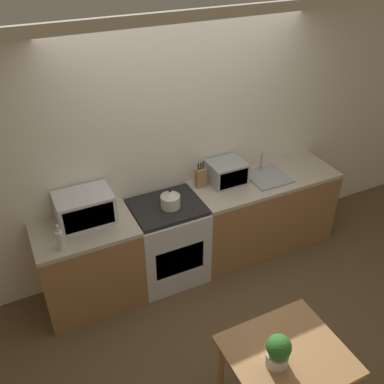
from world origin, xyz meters
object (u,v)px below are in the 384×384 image
Objects in this scene: microwave at (85,208)px; bottle at (60,240)px; kettle at (170,199)px; toaster_oven at (227,172)px; stove_range at (168,241)px; dining_table at (286,363)px.

bottle is (-0.29, -0.31, -0.04)m from microwave.
kettle is 0.41× the size of microwave.
toaster_oven is (0.71, 0.16, 0.03)m from kettle.
microwave is 1.38× the size of toaster_oven.
stove_range is 3.58× the size of bottle.
bottle is at bearing 126.86° from dining_table.
stove_range is 1.20m from bottle.
bottle is at bearing -171.15° from kettle.
microwave is 2.14m from dining_table.
microwave reaches higher than toaster_oven.
kettle reaches higher than stove_range.
stove_range is at bearing 132.17° from kettle.
stove_range is 0.94m from toaster_oven.
stove_range reaches higher than dining_table.
dining_table is at bearing -53.14° from bottle.
bottle is at bearing -169.14° from stove_range.
bottle reaches higher than stove_range.
bottle is (-1.08, -0.17, 0.01)m from kettle.
toaster_oven reaches higher than stove_range.
microwave is at bearing -179.21° from toaster_oven.
kettle is at bearing -10.19° from microwave.
toaster_oven reaches higher than dining_table.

